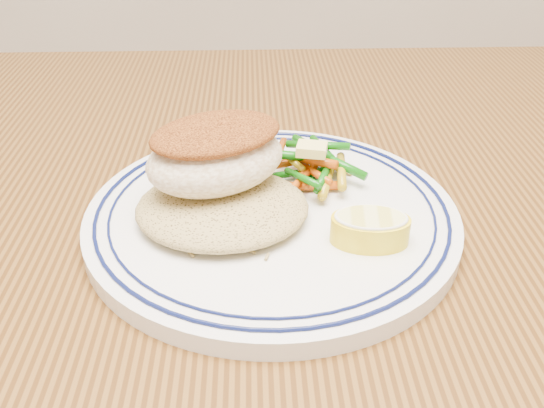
{
  "coord_description": "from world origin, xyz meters",
  "views": [
    {
      "loc": [
        -0.05,
        -0.41,
        1.03
      ],
      "look_at": [
        -0.04,
        -0.01,
        0.77
      ],
      "focal_mm": 40.0,
      "sensor_mm": 36.0,
      "label": 1
    }
  ],
  "objects_px": {
    "plate": "(272,215)",
    "rice_pilaf": "(222,204)",
    "fish_fillet": "(216,153)",
    "lemon_wedge": "(370,227)",
    "vegetable_pile": "(311,165)",
    "dining_table": "(315,309)"
  },
  "relations": [
    {
      "from": "plate",
      "to": "rice_pilaf",
      "type": "height_order",
      "value": "rice_pilaf"
    },
    {
      "from": "fish_fillet",
      "to": "lemon_wedge",
      "type": "bearing_deg",
      "value": -25.73
    },
    {
      "from": "plate",
      "to": "rice_pilaf",
      "type": "relative_size",
      "value": 2.21
    },
    {
      "from": "plate",
      "to": "vegetable_pile",
      "type": "xyz_separation_m",
      "value": [
        0.04,
        0.05,
        0.02
      ]
    },
    {
      "from": "dining_table",
      "to": "plate",
      "type": "bearing_deg",
      "value": -172.16
    },
    {
      "from": "plate",
      "to": "lemon_wedge",
      "type": "bearing_deg",
      "value": -33.88
    },
    {
      "from": "fish_fillet",
      "to": "lemon_wedge",
      "type": "relative_size",
      "value": 2.19
    },
    {
      "from": "lemon_wedge",
      "to": "rice_pilaf",
      "type": "bearing_deg",
      "value": 161.72
    },
    {
      "from": "plate",
      "to": "fish_fillet",
      "type": "bearing_deg",
      "value": 170.14
    },
    {
      "from": "rice_pilaf",
      "to": "fish_fillet",
      "type": "distance_m",
      "value": 0.04
    },
    {
      "from": "dining_table",
      "to": "lemon_wedge",
      "type": "distance_m",
      "value": 0.14
    },
    {
      "from": "dining_table",
      "to": "fish_fillet",
      "type": "bearing_deg",
      "value": 178.57
    },
    {
      "from": "dining_table",
      "to": "vegetable_pile",
      "type": "relative_size",
      "value": 15.58
    },
    {
      "from": "vegetable_pile",
      "to": "rice_pilaf",
      "type": "bearing_deg",
      "value": -141.34
    },
    {
      "from": "rice_pilaf",
      "to": "fish_fillet",
      "type": "xyz_separation_m",
      "value": [
        -0.0,
        0.02,
        0.03
      ]
    },
    {
      "from": "plate",
      "to": "fish_fillet",
      "type": "relative_size",
      "value": 2.22
    },
    {
      "from": "plate",
      "to": "rice_pilaf",
      "type": "distance_m",
      "value": 0.04
    },
    {
      "from": "rice_pilaf",
      "to": "lemon_wedge",
      "type": "bearing_deg",
      "value": -18.28
    },
    {
      "from": "lemon_wedge",
      "to": "plate",
      "type": "bearing_deg",
      "value": 146.12
    },
    {
      "from": "plate",
      "to": "lemon_wedge",
      "type": "height_order",
      "value": "lemon_wedge"
    },
    {
      "from": "vegetable_pile",
      "to": "lemon_wedge",
      "type": "relative_size",
      "value": 1.57
    },
    {
      "from": "fish_fillet",
      "to": "lemon_wedge",
      "type": "height_order",
      "value": "fish_fillet"
    }
  ]
}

